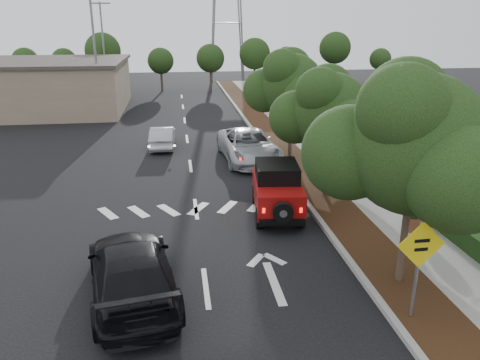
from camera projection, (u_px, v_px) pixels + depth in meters
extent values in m
plane|color=black|center=(206.00, 288.00, 13.43)|extent=(120.00, 120.00, 0.00)
cube|color=#9E9B93|center=(276.00, 161.00, 25.24)|extent=(0.20, 70.00, 0.15)
cube|color=black|center=(294.00, 161.00, 25.38)|extent=(1.80, 70.00, 0.12)
cube|color=gray|center=(328.00, 159.00, 25.62)|extent=(2.00, 70.00, 0.12)
cube|color=black|center=(353.00, 152.00, 25.69)|extent=(0.80, 70.00, 0.80)
cylinder|color=black|center=(256.00, 195.00, 19.51)|extent=(0.35, 0.80, 0.77)
cylinder|color=black|center=(292.00, 194.00, 19.55)|extent=(0.35, 0.80, 0.77)
cylinder|color=black|center=(260.00, 218.00, 17.21)|extent=(0.35, 0.80, 0.77)
cylinder|color=black|center=(301.00, 217.00, 17.25)|extent=(0.35, 0.80, 0.77)
cube|color=#9B0E0E|center=(277.00, 193.00, 18.21)|extent=(2.12, 3.75, 0.97)
cube|color=black|center=(277.00, 171.00, 18.23)|extent=(1.81, 2.13, 0.62)
cube|color=#9B0E0E|center=(274.00, 183.00, 19.52)|extent=(1.63, 1.16, 0.79)
cube|color=black|center=(282.00, 222.00, 16.59)|extent=(1.66, 0.35, 0.21)
cylinder|color=black|center=(283.00, 213.00, 16.32)|extent=(0.75, 0.29, 0.74)
cube|color=#FF190C|center=(264.00, 211.00, 16.48)|extent=(0.10, 0.05, 0.17)
cube|color=#FF190C|center=(301.00, 210.00, 16.52)|extent=(0.10, 0.05, 0.17)
imported|color=#B4B8BC|center=(249.00, 146.00, 25.41)|extent=(3.13, 6.12, 1.65)
imported|color=black|center=(132.00, 271.00, 12.77)|extent=(3.10, 5.79, 1.59)
imported|color=#AAACB2|center=(163.00, 137.00, 28.07)|extent=(1.51, 3.93, 1.28)
imported|color=#A6A9AE|center=(77.00, 108.00, 36.48)|extent=(4.95, 3.50, 1.57)
cylinder|color=slate|center=(416.00, 273.00, 11.56)|extent=(0.08, 0.08, 2.41)
cube|color=yellow|center=(421.00, 245.00, 11.27)|extent=(1.24, 0.05, 1.24)
cube|color=black|center=(422.00, 241.00, 11.21)|extent=(0.39, 0.02, 0.09)
cube|color=black|center=(421.00, 250.00, 11.28)|extent=(0.35, 0.02, 0.09)
cylinder|color=brown|center=(412.00, 223.00, 16.74)|extent=(0.56, 0.56, 0.55)
sphere|color=black|center=(414.00, 210.00, 16.57)|extent=(0.68, 0.68, 0.68)
imported|color=black|center=(414.00, 208.00, 16.55)|extent=(0.59, 0.51, 0.64)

